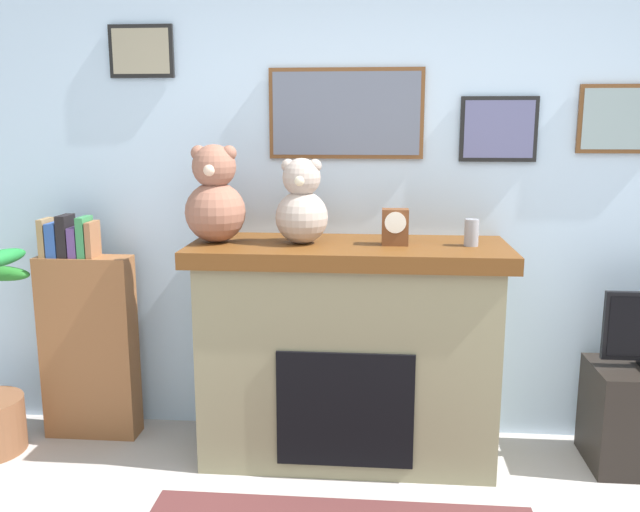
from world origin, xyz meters
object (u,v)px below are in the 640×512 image
Objects in this scene: teddy_bear_cream at (302,205)px; mantel_clock at (395,227)px; fireplace at (348,350)px; teddy_bear_tan at (215,199)px; candle_jar at (471,233)px; bookshelf at (88,339)px.

mantel_clock is at bearing -0.12° from teddy_bear_cream.
teddy_bear_tan is at bearing -178.41° from fireplace.
fireplace is 0.85m from candle_jar.
fireplace is at bearing 1.59° from teddy_bear_tan.
mantel_clock is 0.89m from teddy_bear_tan.
fireplace is 12.01× the size of candle_jar.
bookshelf is 2.54× the size of teddy_bear_tan.
mantel_clock is (1.63, -0.11, 0.65)m from bookshelf.
mantel_clock is at bearing -4.90° from fireplace.
bookshelf is at bearing 171.62° from teddy_bear_tan.
candle_jar is 0.74× the size of mantel_clock.
teddy_bear_cream reaches higher than candle_jar.
fireplace is 3.24× the size of teddy_bear_tan.
teddy_bear_cream is (-0.82, -0.00, 0.12)m from candle_jar.
teddy_bear_tan is at bearing -8.38° from bookshelf.
mantel_clock is (0.22, -0.02, 0.64)m from fireplace.
teddy_bear_cream is at bearing -179.96° from candle_jar.
candle_jar is at bearing 0.04° from teddy_bear_cream.
bookshelf is (-1.41, 0.09, -0.01)m from fireplace.
teddy_bear_cream is at bearing -175.48° from fireplace.
candle_jar reaches higher than fireplace.
candle_jar is at bearing -3.15° from bookshelf.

